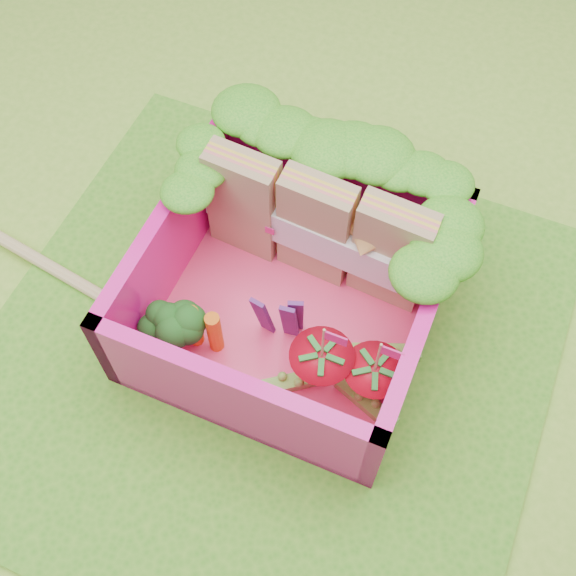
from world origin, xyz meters
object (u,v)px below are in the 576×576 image
Objects in this scene: chopsticks at (61,273)px; broccoli at (172,321)px; sandwich_stack at (317,228)px; strawberry_right at (372,381)px; bento_box at (291,286)px; strawberry_left at (321,369)px.

broccoli is at bearing -8.45° from chopsticks.
sandwich_stack is 0.48× the size of chopsticks.
broccoli is 0.66× the size of strawberry_right.
sandwich_stack reaches higher than broccoli.
strawberry_right is (0.49, -0.26, -0.08)m from bento_box.
strawberry_left reaches higher than chopsticks.
bento_box is 0.55× the size of chopsticks.
chopsticks is at bearing 177.93° from strawberry_left.
strawberry_right reaches higher than bento_box.
bento_box is 1.21m from chopsticks.
bento_box is 0.56m from broccoli.
bento_box is at bearing 152.10° from strawberry_right.
strawberry_right is at bearing 8.23° from strawberry_left.
bento_box is 0.40m from strawberry_left.
bento_box is 2.48× the size of strawberry_left.
strawberry_left is 0.23m from strawberry_right.
sandwich_stack reaches higher than bento_box.
bento_box is 0.31m from sandwich_stack.
strawberry_left is 1.43m from chopsticks.
strawberry_left is (0.71, 0.05, -0.03)m from broccoli.
broccoli is (-0.44, -0.35, -0.05)m from bento_box.
sandwich_stack is at bearing 88.96° from bento_box.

